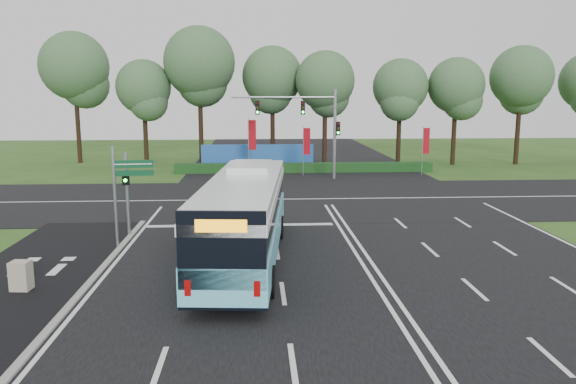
# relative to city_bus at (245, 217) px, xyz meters

# --- Properties ---
(ground) EXTENTS (120.00, 120.00, 0.00)m
(ground) POSITION_rel_city_bus_xyz_m (4.63, 1.15, -1.84)
(ground) COLOR #29501A
(ground) RESTS_ON ground
(road_main) EXTENTS (20.00, 120.00, 0.04)m
(road_main) POSITION_rel_city_bus_xyz_m (4.63, 1.15, -1.82)
(road_main) COLOR black
(road_main) RESTS_ON ground
(road_cross) EXTENTS (120.00, 14.00, 0.05)m
(road_cross) POSITION_rel_city_bus_xyz_m (4.63, 13.15, -1.82)
(road_cross) COLOR black
(road_cross) RESTS_ON ground
(bike_path) EXTENTS (5.00, 18.00, 0.06)m
(bike_path) POSITION_rel_city_bus_xyz_m (-7.87, -1.85, -1.81)
(bike_path) COLOR black
(bike_path) RESTS_ON ground
(kerb_strip) EXTENTS (0.25, 18.00, 0.12)m
(kerb_strip) POSITION_rel_city_bus_xyz_m (-5.47, -1.85, -1.78)
(kerb_strip) COLOR gray
(kerb_strip) RESTS_ON ground
(city_bus) EXTENTS (3.73, 12.91, 3.66)m
(city_bus) POSITION_rel_city_bus_xyz_m (0.00, 0.00, 0.00)
(city_bus) COLOR #69D9F5
(city_bus) RESTS_ON ground
(pedestrian_signal) EXTENTS (0.37, 0.44, 3.98)m
(pedestrian_signal) POSITION_rel_city_bus_xyz_m (-5.57, 4.32, 0.34)
(pedestrian_signal) COLOR gray
(pedestrian_signal) RESTS_ON ground
(street_sign) EXTENTS (1.74, 0.24, 4.47)m
(street_sign) POSITION_rel_city_bus_xyz_m (-5.29, 2.44, 0.94)
(street_sign) COLOR gray
(street_sign) RESTS_ON ground
(utility_cabinet) EXTENTS (0.69, 0.59, 1.06)m
(utility_cabinet) POSITION_rel_city_bus_xyz_m (-7.59, -3.03, -1.31)
(utility_cabinet) COLOR #B3A690
(utility_cabinet) RESTS_ON ground
(banner_flag_left) EXTENTS (0.67, 0.22, 4.63)m
(banner_flag_left) POSITION_rel_city_bus_xyz_m (0.12, 24.70, 1.18)
(banner_flag_left) COLOR gray
(banner_flag_left) RESTS_ON ground
(banner_flag_mid) EXTENTS (0.58, 0.18, 4.02)m
(banner_flag_mid) POSITION_rel_city_bus_xyz_m (4.55, 23.41, 0.80)
(banner_flag_mid) COLOR gray
(banner_flag_mid) RESTS_ON ground
(banner_flag_right) EXTENTS (0.59, 0.10, 3.99)m
(banner_flag_right) POSITION_rel_city_bus_xyz_m (14.44, 23.54, 0.78)
(banner_flag_right) COLOR gray
(banner_flag_right) RESTS_ON ground
(traffic_light_gantry) EXTENTS (8.41, 0.28, 7.00)m
(traffic_light_gantry) POSITION_rel_city_bus_xyz_m (4.84, 21.65, 2.82)
(traffic_light_gantry) COLOR gray
(traffic_light_gantry) RESTS_ON ground
(hedge) EXTENTS (22.00, 1.20, 0.80)m
(hedge) POSITION_rel_city_bus_xyz_m (4.63, 25.65, -1.44)
(hedge) COLOR #163C16
(hedge) RESTS_ON ground
(blue_hoarding) EXTENTS (10.00, 0.30, 2.20)m
(blue_hoarding) POSITION_rel_city_bus_xyz_m (0.63, 28.15, -0.74)
(blue_hoarding) COLOR #1E55A6
(blue_hoarding) RESTS_ON ground
(eucalyptus_row) EXTENTS (54.80, 9.69, 12.89)m
(eucalyptus_row) POSITION_rel_city_bus_xyz_m (5.34, 31.67, 6.47)
(eucalyptus_row) COLOR black
(eucalyptus_row) RESTS_ON ground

